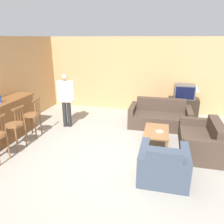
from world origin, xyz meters
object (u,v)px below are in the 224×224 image
object	(u,v)px
table_lamp	(196,89)
tv_unit	(183,107)
bottle	(0,98)
person_by_window	(66,98)
loveseat_right	(202,141)
couch_far	(160,117)
bar_chair_far	(33,117)
coffee_table	(156,133)
bar_chair_mid	(15,127)
armchair_near	(163,166)
book_on_table	(159,131)
tv	(184,91)

from	to	relation	value
table_lamp	tv_unit	bearing A→B (deg)	180.00
bottle	person_by_window	xyz separation A→B (m)	(1.13, 1.29, -0.26)
person_by_window	bottle	bearing A→B (deg)	-131.22
loveseat_right	table_lamp	xyz separation A→B (m)	(0.05, 2.43, 0.71)
couch_far	loveseat_right	world-z (taller)	couch_far
bar_chair_far	coffee_table	distance (m)	3.28
bar_chair_mid	bar_chair_far	size ratio (longest dim) A/B	1.00
coffee_table	bottle	world-z (taller)	bottle
tv_unit	armchair_near	bearing A→B (deg)	-98.68
bottle	book_on_table	bearing A→B (deg)	9.28
couch_far	armchair_near	bearing A→B (deg)	-86.64
couch_far	book_on_table	size ratio (longest dim) A/B	8.58
couch_far	book_on_table	bearing A→B (deg)	-88.69
armchair_near	bottle	bearing A→B (deg)	170.09
book_on_table	armchair_near	bearing A→B (deg)	-84.56
bar_chair_far	book_on_table	size ratio (longest dim) A/B	5.05
tv	table_lamp	xyz separation A→B (m)	(0.34, 0.00, 0.12)
loveseat_right	tv_unit	distance (m)	2.45
book_on_table	bottle	bearing A→B (deg)	-170.72
bottle	couch_far	bearing A→B (deg)	27.36
bar_chair_mid	couch_far	distance (m)	4.00
bar_chair_far	bottle	distance (m)	0.93
couch_far	loveseat_right	xyz separation A→B (m)	(1.01, -1.40, -0.00)
coffee_table	tv	size ratio (longest dim) A/B	1.53
tv_unit	book_on_table	bearing A→B (deg)	-106.21
table_lamp	tv	bearing A→B (deg)	-179.48
bar_chair_far	bar_chair_mid	bearing A→B (deg)	-90.01
bar_chair_mid	tv	world-z (taller)	tv
tv_unit	tv	distance (m)	0.55
bar_chair_mid	book_on_table	size ratio (longest dim) A/B	5.05
bar_chair_far	table_lamp	distance (m)	5.08
bar_chair_far	bottle	xyz separation A→B (m)	(-0.54, -0.46, 0.61)
couch_far	bottle	distance (m)	4.41
tv_unit	tv	size ratio (longest dim) A/B	1.53
bar_chair_far	coffee_table	xyz separation A→B (m)	(3.26, 0.25, -0.22)
tv_unit	tv	xyz separation A→B (m)	(0.00, -0.00, 0.55)
person_by_window	book_on_table	bearing A→B (deg)	-13.54
tv_unit	book_on_table	distance (m)	2.49
loveseat_right	coffee_table	distance (m)	1.06
couch_far	armchair_near	xyz separation A→B (m)	(0.16, -2.68, 0.00)
coffee_table	tv_unit	bearing A→B (deg)	71.69
bottle	book_on_table	size ratio (longest dim) A/B	1.23
armchair_near	table_lamp	distance (m)	3.89
couch_far	table_lamp	xyz separation A→B (m)	(1.06, 1.04, 0.71)
couch_far	tv	world-z (taller)	tv
tv_unit	book_on_table	size ratio (longest dim) A/B	4.69
table_lamp	bar_chair_mid	bearing A→B (deg)	-143.01
tv_unit	bottle	distance (m)	5.53
bar_chair_mid	armchair_near	xyz separation A→B (m)	(3.46, -0.43, -0.27)
coffee_table	couch_far	bearing A→B (deg)	88.20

